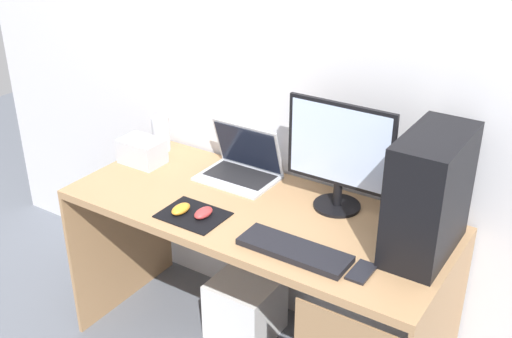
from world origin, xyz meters
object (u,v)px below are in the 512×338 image
(monitor, at_px, (339,155))
(speaker, at_px, (161,134))
(pc_tower, at_px, (429,195))
(cell_phone, at_px, (362,272))
(projector, at_px, (142,151))
(subwoofer, at_px, (245,307))
(mouse_right, at_px, (181,209))
(laptop, at_px, (241,167))
(mouse_left, at_px, (203,213))
(keyboard, at_px, (294,250))

(monitor, relative_size, speaker, 2.65)
(pc_tower, relative_size, cell_phone, 3.51)
(monitor, height_order, cell_phone, monitor)
(projector, distance_m, subwoofer, 0.88)
(monitor, bearing_deg, mouse_right, -142.49)
(laptop, bearing_deg, mouse_left, -78.69)
(speaker, bearing_deg, subwoofer, -12.90)
(projector, height_order, keyboard, projector)
(pc_tower, height_order, subwoofer, pc_tower)
(mouse_right, bearing_deg, cell_phone, 1.77)
(keyboard, relative_size, mouse_right, 4.38)
(mouse_right, xyz_separation_m, subwoofer, (0.10, 0.30, -0.65))
(pc_tower, xyz_separation_m, projector, (-1.35, -0.01, -0.17))
(pc_tower, height_order, laptop, pc_tower)
(pc_tower, relative_size, projector, 2.28)
(projector, bearing_deg, mouse_left, -24.35)
(mouse_left, bearing_deg, speaker, 144.30)
(mouse_left, bearing_deg, subwoofer, 87.97)
(projector, distance_m, mouse_left, 0.60)
(monitor, xyz_separation_m, cell_phone, (0.28, -0.36, -0.23))
(projector, bearing_deg, cell_phone, -11.42)
(speaker, xyz_separation_m, projector, (0.02, -0.16, -0.03))
(speaker, xyz_separation_m, subwoofer, (0.58, -0.13, -0.71))
(laptop, distance_m, projector, 0.49)
(mouse_left, relative_size, subwoofer, 0.32)
(projector, bearing_deg, keyboard, -15.36)
(mouse_left, bearing_deg, laptop, 101.31)
(pc_tower, distance_m, mouse_right, 0.97)
(keyboard, bearing_deg, pc_tower, 35.85)
(projector, height_order, subwoofer, projector)
(speaker, distance_m, cell_phone, 1.32)
(speaker, height_order, subwoofer, speaker)
(pc_tower, xyz_separation_m, laptop, (-0.88, 0.12, -0.18))
(monitor, distance_m, speaker, 0.99)
(laptop, xyz_separation_m, keyboard, (0.50, -0.40, -0.04))
(projector, height_order, cell_phone, projector)
(monitor, xyz_separation_m, subwoofer, (-0.40, -0.08, -0.87))
(keyboard, bearing_deg, subwoofer, 144.70)
(laptop, height_order, keyboard, laptop)
(monitor, height_order, mouse_left, monitor)
(pc_tower, height_order, mouse_left, pc_tower)
(speaker, relative_size, mouse_right, 1.79)
(projector, height_order, mouse_right, projector)
(speaker, height_order, cell_phone, speaker)
(laptop, height_order, projector, laptop)
(monitor, bearing_deg, laptop, 177.64)
(projector, xyz_separation_m, cell_phone, (1.23, -0.25, -0.05))
(monitor, relative_size, projector, 2.27)
(speaker, height_order, mouse_left, speaker)
(projector, bearing_deg, speaker, 97.13)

